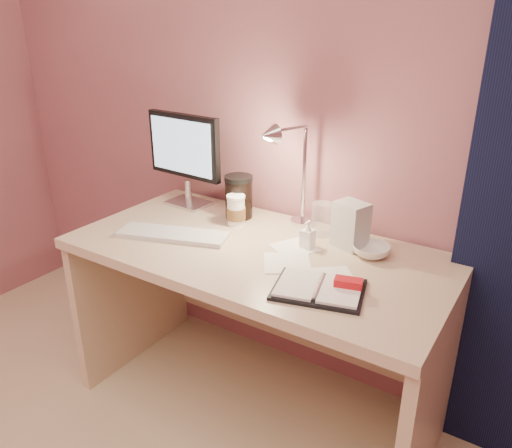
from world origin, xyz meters
The scene contains 14 objects.
desk centered at (0.00, 1.45, 0.50)m, with size 1.40×0.70×0.73m.
monitor centered at (-0.51, 1.60, 0.97)m, with size 0.38×0.15×0.41m.
keyboard centered at (-0.33, 1.29, 0.74)m, with size 0.43×0.13×0.02m, color silver.
planner centered at (0.34, 1.23, 0.74)m, with size 0.32×0.27×0.04m.
paper_a centered at (0.32, 1.31, 0.73)m, with size 0.16×0.16×0.00m, color white.
paper_b centered at (0.12, 1.46, 0.73)m, with size 0.14×0.14×0.00m, color white.
paper_c centered at (0.15, 1.33, 0.73)m, with size 0.16×0.16×0.00m, color white.
coffee_cup centered at (-0.19, 1.52, 0.79)m, with size 0.08×0.08×0.12m.
clear_cup centered at (0.14, 1.62, 0.79)m, with size 0.07×0.07×0.13m, color white.
bowl centered at (0.37, 1.55, 0.75)m, with size 0.13×0.13×0.04m, color silver.
lotion_bottle centered at (0.15, 1.49, 0.78)m, with size 0.05×0.05×0.10m, color white.
dark_jar centered at (-0.23, 1.60, 0.81)m, with size 0.11×0.11×0.16m, color black.
product_box centered at (0.28, 1.58, 0.82)m, with size 0.11×0.09×0.17m, color silver.
desk_lamp centered at (0.07, 1.58, 1.00)m, with size 0.17×0.26×0.43m.
Camera 1 is at (0.90, -0.01, 1.52)m, focal length 35.00 mm.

